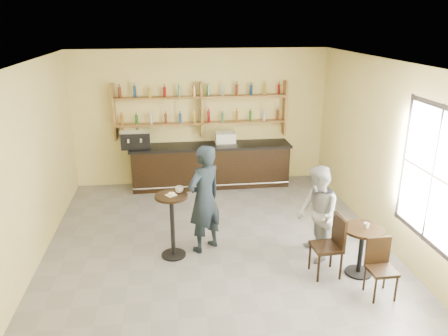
{
  "coord_description": "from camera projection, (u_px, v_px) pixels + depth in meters",
  "views": [
    {
      "loc": [
        -0.77,
        -6.69,
        3.87
      ],
      "look_at": [
        0.2,
        0.8,
        1.25
      ],
      "focal_mm": 35.0,
      "sensor_mm": 36.0,
      "label": 1
    }
  ],
  "objects": [
    {
      "name": "floor",
      "position": [
        219.0,
        251.0,
        7.64
      ],
      "size": [
        7.0,
        7.0,
        0.0
      ],
      "primitive_type": "plane",
      "color": "slate",
      "rests_on": "ground"
    },
    {
      "name": "ceiling",
      "position": [
        218.0,
        64.0,
        6.59
      ],
      "size": [
        7.0,
        7.0,
        0.0
      ],
      "primitive_type": "plane",
      "rotation": [
        3.14,
        0.0,
        0.0
      ],
      "color": "white",
      "rests_on": "wall_back"
    },
    {
      "name": "wall_back",
      "position": [
        201.0,
        118.0,
        10.39
      ],
      "size": [
        7.0,
        0.0,
        7.0
      ],
      "primitive_type": "plane",
      "rotation": [
        1.57,
        0.0,
        0.0
      ],
      "color": "#F3E18A",
      "rests_on": "floor"
    },
    {
      "name": "wall_front",
      "position": [
        264.0,
        290.0,
        3.83
      ],
      "size": [
        7.0,
        0.0,
        7.0
      ],
      "primitive_type": "plane",
      "rotation": [
        -1.57,
        0.0,
        0.0
      ],
      "color": "#F3E18A",
      "rests_on": "floor"
    },
    {
      "name": "wall_left",
      "position": [
        26.0,
        172.0,
        6.75
      ],
      "size": [
        0.0,
        7.0,
        7.0
      ],
      "primitive_type": "plane",
      "rotation": [
        1.57,
        0.0,
        1.57
      ],
      "color": "#F3E18A",
      "rests_on": "floor"
    },
    {
      "name": "wall_right",
      "position": [
        392.0,
        157.0,
        7.48
      ],
      "size": [
        0.0,
        7.0,
        7.0
      ],
      "primitive_type": "plane",
      "rotation": [
        1.57,
        0.0,
        -1.57
      ],
      "color": "#F3E18A",
      "rests_on": "floor"
    },
    {
      "name": "window_pane",
      "position": [
        433.0,
        175.0,
        6.32
      ],
      "size": [
        0.0,
        2.0,
        2.0
      ],
      "primitive_type": "plane",
      "rotation": [
        1.57,
        0.0,
        -1.57
      ],
      "color": "white",
      "rests_on": "wall_right"
    },
    {
      "name": "window_frame",
      "position": [
        432.0,
        175.0,
        6.32
      ],
      "size": [
        0.04,
        1.7,
        2.1
      ],
      "primitive_type": null,
      "color": "black",
      "rests_on": "wall_right"
    },
    {
      "name": "shelf_unit",
      "position": [
        201.0,
        110.0,
        10.2
      ],
      "size": [
        4.0,
        0.26,
        1.4
      ],
      "primitive_type": null,
      "color": "brown",
      "rests_on": "wall_back"
    },
    {
      "name": "liquor_bottles",
      "position": [
        201.0,
        103.0,
        10.14
      ],
      "size": [
        3.68,
        0.1,
        1.0
      ],
      "primitive_type": null,
      "color": "#8C5919",
      "rests_on": "shelf_unit"
    },
    {
      "name": "bar_counter",
      "position": [
        211.0,
        165.0,
        10.44
      ],
      "size": [
        3.77,
        0.74,
        1.02
      ],
      "primitive_type": null,
      "color": "black",
      "rests_on": "floor"
    },
    {
      "name": "espresso_machine",
      "position": [
        135.0,
        138.0,
        9.99
      ],
      "size": [
        0.68,
        0.46,
        0.47
      ],
      "primitive_type": null,
      "rotation": [
        0.0,
        0.0,
        0.06
      ],
      "color": "black",
      "rests_on": "bar_counter"
    },
    {
      "name": "pastry_case",
      "position": [
        225.0,
        138.0,
        10.27
      ],
      "size": [
        0.54,
        0.46,
        0.29
      ],
      "primitive_type": null,
      "rotation": [
        0.0,
        0.0,
        0.17
      ],
      "color": "silver",
      "rests_on": "bar_counter"
    },
    {
      "name": "pedestal_table",
      "position": [
        172.0,
        226.0,
        7.3
      ],
      "size": [
        0.62,
        0.62,
        1.12
      ],
      "primitive_type": null,
      "rotation": [
        0.0,
        0.0,
        -0.16
      ],
      "color": "black",
      "rests_on": "floor"
    },
    {
      "name": "napkin",
      "position": [
        171.0,
        195.0,
        7.12
      ],
      "size": [
        0.21,
        0.21,
        0.0
      ],
      "primitive_type": "cube",
      "rotation": [
        0.0,
        0.0,
        0.61
      ],
      "color": "white",
      "rests_on": "pedestal_table"
    },
    {
      "name": "donut",
      "position": [
        172.0,
        194.0,
        7.1
      ],
      "size": [
        0.14,
        0.14,
        0.04
      ],
      "primitive_type": "torus",
      "rotation": [
        0.0,
        0.0,
        0.26
      ],
      "color": "#E2AE53",
      "rests_on": "napkin"
    },
    {
      "name": "cup_pedestal",
      "position": [
        179.0,
        189.0,
        7.21
      ],
      "size": [
        0.14,
        0.14,
        0.1
      ],
      "primitive_type": "imported",
      "rotation": [
        0.0,
        0.0,
        -0.05
      ],
      "color": "white",
      "rests_on": "pedestal_table"
    },
    {
      "name": "man_main",
      "position": [
        204.0,
        199.0,
        7.4
      ],
      "size": [
        0.83,
        0.78,
        1.9
      ],
      "primitive_type": "imported",
      "rotation": [
        0.0,
        0.0,
        3.8
      ],
      "color": "black",
      "rests_on": "floor"
    },
    {
      "name": "cafe_table",
      "position": [
        361.0,
        251.0,
        6.83
      ],
      "size": [
        0.83,
        0.83,
        0.8
      ],
      "primitive_type": null,
      "rotation": [
        0.0,
        0.0,
        0.4
      ],
      "color": "black",
      "rests_on": "floor"
    },
    {
      "name": "cup_cafe",
      "position": [
        367.0,
        225.0,
        6.7
      ],
      "size": [
        0.1,
        0.1,
        0.08
      ],
      "primitive_type": "imported",
      "rotation": [
        0.0,
        0.0,
        -0.07
      ],
      "color": "white",
      "rests_on": "cafe_table"
    },
    {
      "name": "chair_west",
      "position": [
        326.0,
        246.0,
        6.78
      ],
      "size": [
        0.45,
        0.45,
        0.99
      ],
      "primitive_type": null,
      "rotation": [
        0.0,
        0.0,
        -1.52
      ],
      "color": "black",
      "rests_on": "floor"
    },
    {
      "name": "chair_south",
      "position": [
        382.0,
        270.0,
        6.27
      ],
      "size": [
        0.39,
        0.39,
        0.87
      ],
      "primitive_type": null,
      "rotation": [
        0.0,
        0.0,
        0.03
      ],
      "color": "black",
      "rests_on": "floor"
    },
    {
      "name": "patron_second",
      "position": [
        317.0,
        214.0,
        7.16
      ],
      "size": [
        0.64,
        0.81,
        1.62
      ],
      "primitive_type": "imported",
      "rotation": [
        0.0,
        0.0,
        -1.6
      ],
      "color": "gray",
      "rests_on": "floor"
    }
  ]
}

